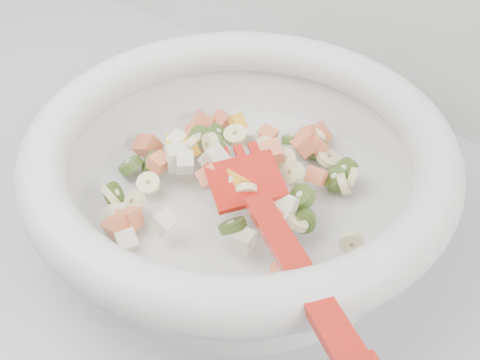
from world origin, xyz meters
The scene contains 1 object.
mixing_bowl centered at (-0.03, 1.45, 0.97)m, with size 0.45×0.43×0.12m.
Camera 1 is at (0.25, 1.08, 1.36)m, focal length 45.00 mm.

